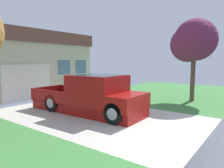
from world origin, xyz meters
TOP-DOWN VIEW (x-y plane):
  - pickup_truck at (0.25, 4.68)m, footprint 2.17×5.51m
  - person_with_hat at (1.55, 3.90)m, footprint 0.53×0.40m
  - handbag at (1.57, 3.66)m, footprint 0.29×0.22m
  - house_with_garage at (1.40, 12.52)m, footprint 8.71×5.56m
  - front_yard_tree at (5.79, 2.17)m, footprint 2.50×2.62m

SIDE VIEW (x-z plane):
  - handbag at x=1.57m, z-range -0.08..0.34m
  - pickup_truck at x=0.25m, z-range -0.09..1.62m
  - person_with_hat at x=1.55m, z-range 0.07..1.68m
  - house_with_garage at x=1.40m, z-range 0.02..4.24m
  - front_yard_tree at x=5.79m, z-range 1.10..5.77m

